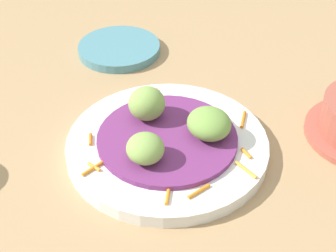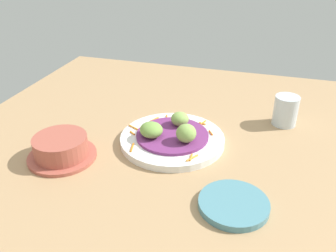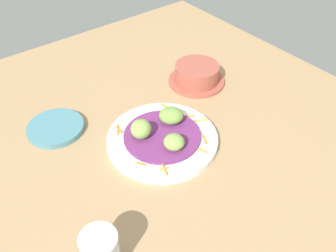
{
  "view_description": "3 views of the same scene",
  "coord_description": "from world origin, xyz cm",
  "px_view_note": "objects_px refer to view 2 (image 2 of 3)",
  "views": [
    {
      "loc": [
        -44.88,
        -20.94,
        43.38
      ],
      "look_at": [
        -2.35,
        -1.61,
        5.93
      ],
      "focal_mm": 54.44,
      "sensor_mm": 36.0,
      "label": 1
    },
    {
      "loc": [
        66.23,
        17.71,
        45.89
      ],
      "look_at": [
        -3.05,
        -2.79,
        5.86
      ],
      "focal_mm": 37.79,
      "sensor_mm": 36.0,
      "label": 2
    },
    {
      "loc": [
        -50.23,
        34.38,
        59.06
      ],
      "look_at": [
        -2.63,
        -2.9,
        6.29
      ],
      "focal_mm": 39.85,
      "sensor_mm": 36.0,
      "label": 3
    }
  ],
  "objects_px": {
    "guac_scoop_center": "(152,129)",
    "water_glass": "(286,111)",
    "side_plate_small": "(234,204)",
    "main_plate": "(172,139)",
    "guac_scoop_right": "(186,134)",
    "guac_scoop_left": "(180,119)",
    "terracotta_bowl": "(61,148)"
  },
  "relations": [
    {
      "from": "guac_scoop_left",
      "to": "terracotta_bowl",
      "type": "height_order",
      "value": "guac_scoop_left"
    },
    {
      "from": "main_plate",
      "to": "terracotta_bowl",
      "type": "xyz_separation_m",
      "value": [
        0.13,
        -0.22,
        0.02
      ]
    },
    {
      "from": "main_plate",
      "to": "terracotta_bowl",
      "type": "relative_size",
      "value": 1.64
    },
    {
      "from": "guac_scoop_center",
      "to": "side_plate_small",
      "type": "bearing_deg",
      "value": 52.05
    },
    {
      "from": "guac_scoop_right",
      "to": "terracotta_bowl",
      "type": "xyz_separation_m",
      "value": [
        0.1,
        -0.25,
        -0.02
      ]
    },
    {
      "from": "guac_scoop_center",
      "to": "water_glass",
      "type": "distance_m",
      "value": 0.35
    },
    {
      "from": "guac_scoop_center",
      "to": "guac_scoop_right",
      "type": "bearing_deg",
      "value": 83.63
    },
    {
      "from": "side_plate_small",
      "to": "water_glass",
      "type": "distance_m",
      "value": 0.36
    },
    {
      "from": "main_plate",
      "to": "guac_scoop_right",
      "type": "relative_size",
      "value": 5.35
    },
    {
      "from": "terracotta_bowl",
      "to": "side_plate_small",
      "type": "bearing_deg",
      "value": 82.02
    },
    {
      "from": "main_plate",
      "to": "guac_scoop_right",
      "type": "bearing_deg",
      "value": 53.63
    },
    {
      "from": "side_plate_small",
      "to": "main_plate",
      "type": "bearing_deg",
      "value": -137.67
    },
    {
      "from": "main_plate",
      "to": "guac_scoop_left",
      "type": "height_order",
      "value": "guac_scoop_left"
    },
    {
      "from": "main_plate",
      "to": "guac_scoop_right",
      "type": "xyz_separation_m",
      "value": [
        0.03,
        0.04,
        0.04
      ]
    },
    {
      "from": "guac_scoop_center",
      "to": "water_glass",
      "type": "relative_size",
      "value": 0.72
    },
    {
      "from": "main_plate",
      "to": "guac_scoop_center",
      "type": "bearing_deg",
      "value": -66.37
    },
    {
      "from": "guac_scoop_right",
      "to": "terracotta_bowl",
      "type": "height_order",
      "value": "guac_scoop_right"
    },
    {
      "from": "guac_scoop_left",
      "to": "water_glass",
      "type": "xyz_separation_m",
      "value": [
        -0.12,
        0.25,
        -0.0
      ]
    },
    {
      "from": "guac_scoop_left",
      "to": "water_glass",
      "type": "bearing_deg",
      "value": 116.51
    },
    {
      "from": "main_plate",
      "to": "guac_scoop_center",
      "type": "distance_m",
      "value": 0.06
    },
    {
      "from": "guac_scoop_left",
      "to": "terracotta_bowl",
      "type": "relative_size",
      "value": 0.3
    },
    {
      "from": "main_plate",
      "to": "side_plate_small",
      "type": "xyz_separation_m",
      "value": [
        0.18,
        0.17,
        -0.0
      ]
    },
    {
      "from": "main_plate",
      "to": "guac_scoop_right",
      "type": "distance_m",
      "value": 0.06
    },
    {
      "from": "guac_scoop_left",
      "to": "guac_scoop_center",
      "type": "distance_m",
      "value": 0.08
    },
    {
      "from": "main_plate",
      "to": "guac_scoop_center",
      "type": "relative_size",
      "value": 4.42
    },
    {
      "from": "guac_scoop_left",
      "to": "water_glass",
      "type": "height_order",
      "value": "water_glass"
    },
    {
      "from": "guac_scoop_left",
      "to": "guac_scoop_center",
      "type": "relative_size",
      "value": 0.8
    },
    {
      "from": "main_plate",
      "to": "guac_scoop_left",
      "type": "relative_size",
      "value": 5.53
    },
    {
      "from": "water_glass",
      "to": "guac_scoop_center",
      "type": "bearing_deg",
      "value": -57.32
    },
    {
      "from": "guac_scoop_center",
      "to": "guac_scoop_right",
      "type": "distance_m",
      "value": 0.08
    },
    {
      "from": "main_plate",
      "to": "guac_scoop_center",
      "type": "height_order",
      "value": "guac_scoop_center"
    },
    {
      "from": "guac_scoop_center",
      "to": "water_glass",
      "type": "height_order",
      "value": "water_glass"
    }
  ]
}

